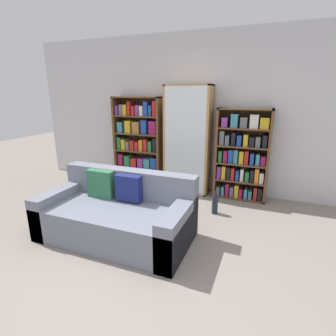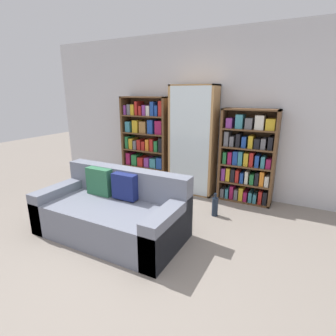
{
  "view_description": "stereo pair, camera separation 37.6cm",
  "coord_description": "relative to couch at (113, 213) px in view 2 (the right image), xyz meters",
  "views": [
    {
      "loc": [
        1.2,
        -1.97,
        1.73
      ],
      "look_at": [
        -0.13,
        1.39,
        0.68
      ],
      "focal_mm": 28.0,
      "sensor_mm": 36.0,
      "label": 1
    },
    {
      "loc": [
        1.54,
        -1.82,
        1.73
      ],
      "look_at": [
        -0.13,
        1.39,
        0.68
      ],
      "focal_mm": 28.0,
      "sensor_mm": 36.0,
      "label": 2
    }
  ],
  "objects": [
    {
      "name": "ground_plane",
      "position": [
        0.46,
        -0.51,
        -0.28
      ],
      "size": [
        16.0,
        16.0,
        0.0
      ],
      "primitive_type": "plane",
      "color": "gray"
    },
    {
      "name": "bookshelf_right",
      "position": [
        1.25,
        1.83,
        0.44
      ],
      "size": [
        0.85,
        0.32,
        1.49
      ],
      "color": "brown",
      "rests_on": "ground"
    },
    {
      "name": "display_cabinet",
      "position": [
        0.32,
        1.82,
        0.64
      ],
      "size": [
        0.79,
        0.36,
        1.85
      ],
      "color": "#AD7F4C",
      "rests_on": "ground"
    },
    {
      "name": "couch",
      "position": [
        0.0,
        0.0,
        0.0
      ],
      "size": [
        1.82,
        0.91,
        0.78
      ],
      "color": "slate",
      "rests_on": "ground"
    },
    {
      "name": "bookshelf_left",
      "position": [
        -0.63,
        1.83,
        0.52
      ],
      "size": [
        0.93,
        0.32,
        1.65
      ],
      "color": "brown",
      "rests_on": "ground"
    },
    {
      "name": "wine_bottle",
      "position": [
        0.99,
        1.06,
        -0.14
      ],
      "size": [
        0.09,
        0.09,
        0.35
      ],
      "color": "#192333",
      "rests_on": "ground"
    },
    {
      "name": "wall_back",
      "position": [
        0.46,
        2.04,
        1.07
      ],
      "size": [
        6.67,
        0.06,
        2.7
      ],
      "color": "silver",
      "rests_on": "ground"
    }
  ]
}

